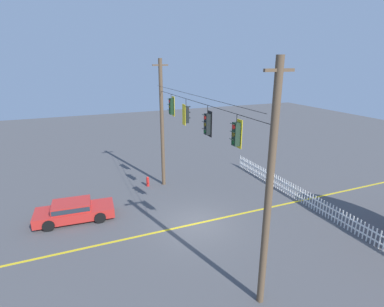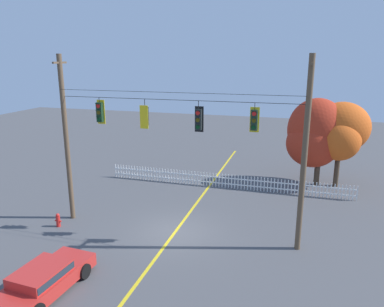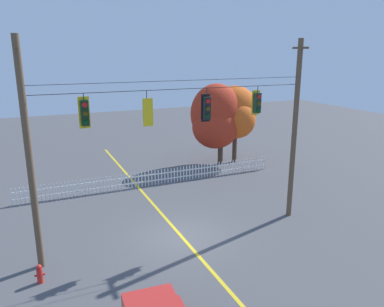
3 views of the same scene
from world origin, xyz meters
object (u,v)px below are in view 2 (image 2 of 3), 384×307
traffic_signal_northbound_primary (254,120)px  autumn_maple_near_fence (315,135)px  autumn_maple_mid (341,132)px  fire_hydrant (58,220)px  traffic_signal_westbound_side (145,117)px  traffic_signal_southbound_primary (100,112)px  parked_car (43,280)px  traffic_signal_eastbound_side (199,119)px

traffic_signal_northbound_primary → autumn_maple_near_fence: 10.82m
autumn_maple_mid → fire_hydrant: (-14.98, -11.38, -3.57)m
autumn_maple_mid → fire_hydrant: bearing=-142.8°
traffic_signal_westbound_side → autumn_maple_near_fence: bearing=49.8°
fire_hydrant → autumn_maple_near_fence: bearing=40.3°
traffic_signal_southbound_primary → parked_car: size_ratio=0.31×
traffic_signal_westbound_side → traffic_signal_southbound_primary: bearing=179.6°
parked_car → fire_hydrant: 6.09m
traffic_signal_southbound_primary → autumn_maple_mid: traffic_signal_southbound_primary is taller
traffic_signal_eastbound_side → autumn_maple_mid: size_ratio=0.25×
traffic_signal_northbound_primary → parked_car: 11.06m
autumn_maple_near_fence → autumn_maple_mid: size_ratio=1.04×
traffic_signal_northbound_primary → parked_car: size_ratio=0.31×
traffic_signal_westbound_side → autumn_maple_mid: bearing=45.0°
traffic_signal_eastbound_side → fire_hydrant: traffic_signal_eastbound_side is taller
traffic_signal_southbound_primary → traffic_signal_westbound_side: same height
fire_hydrant → traffic_signal_eastbound_side: bearing=9.1°
autumn_maple_near_fence → autumn_maple_mid: bearing=3.8°
traffic_signal_westbound_side → autumn_maple_mid: 14.56m
traffic_signal_southbound_primary → traffic_signal_northbound_primary: size_ratio=1.01×
traffic_signal_southbound_primary → traffic_signal_westbound_side: size_ratio=0.95×
traffic_signal_westbound_side → autumn_maple_near_fence: size_ratio=0.24×
autumn_maple_near_fence → fire_hydrant: (-13.30, -11.27, -3.22)m
traffic_signal_westbound_side → traffic_signal_eastbound_side: 2.77m
fire_hydrant → traffic_signal_westbound_side: bearing=14.0°
traffic_signal_eastbound_side → autumn_maple_mid: bearing=53.9°
traffic_signal_northbound_primary → autumn_maple_near_fence: bearing=72.9°
traffic_signal_eastbound_side → traffic_signal_northbound_primary: same height
traffic_signal_northbound_primary → autumn_maple_mid: traffic_signal_northbound_primary is taller
autumn_maple_near_fence → parked_car: size_ratio=1.38×
traffic_signal_northbound_primary → traffic_signal_eastbound_side: bearing=180.0°
autumn_maple_mid → fire_hydrant: size_ratio=7.88×
autumn_maple_near_fence → traffic_signal_northbound_primary: bearing=-107.1°
parked_car → autumn_maple_mid: bearing=54.5°
autumn_maple_mid → fire_hydrant: 19.15m
parked_car → fire_hydrant: (-3.13, 5.22, -0.23)m
traffic_signal_northbound_primary → parked_car: traffic_signal_northbound_primary is taller
traffic_signal_eastbound_side → parked_car: bearing=-124.5°
traffic_signal_southbound_primary → autumn_maple_near_fence: (11.03, 10.05, -2.59)m
parked_car → fire_hydrant: parked_car is taller
traffic_signal_westbound_side → traffic_signal_northbound_primary: 5.42m
traffic_signal_eastbound_side → traffic_signal_northbound_primary: bearing=-0.0°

